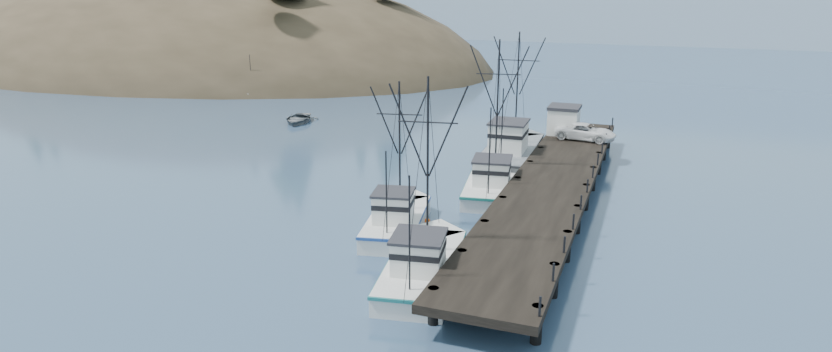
# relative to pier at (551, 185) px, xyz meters

# --- Properties ---
(ground) EXTENTS (400.00, 400.00, 0.00)m
(ground) POSITION_rel_pier_xyz_m (-14.00, -16.00, -1.69)
(ground) COLOR navy
(ground) RESTS_ON ground
(pier) EXTENTS (6.00, 44.00, 2.00)m
(pier) POSITION_rel_pier_xyz_m (0.00, 0.00, 0.00)
(pier) COLOR black
(pier) RESTS_ON ground
(headland) EXTENTS (134.80, 78.00, 51.00)m
(headland) POSITION_rel_pier_xyz_m (-88.95, 62.61, -6.24)
(headland) COLOR #382D1E
(headland) RESTS_ON ground
(distant_ridge) EXTENTS (360.00, 40.00, 26.00)m
(distant_ridge) POSITION_rel_pier_xyz_m (-4.00, 154.00, -1.69)
(distant_ridge) COLOR #9EB2C6
(distant_ridge) RESTS_ON ground
(distant_ridge_far) EXTENTS (180.00, 25.00, 18.00)m
(distant_ridge_far) POSITION_rel_pier_xyz_m (-54.00, 169.00, -1.69)
(distant_ridge_far) COLOR silver
(distant_ridge_far) RESTS_ON ground
(moored_sailboats) EXTENTS (17.62, 19.12, 6.35)m
(moored_sailboats) POSITION_rel_pier_xyz_m (-51.76, 40.91, -1.36)
(moored_sailboats) COLOR silver
(moored_sailboats) RESTS_ON ground
(trawler_near) EXTENTS (5.50, 11.96, 11.94)m
(trawler_near) POSITION_rel_pier_xyz_m (-4.87, -15.10, -0.87)
(trawler_near) COLOR silver
(trawler_near) RESTS_ON ground
(trawler_mid) EXTENTS (5.24, 10.63, 10.56)m
(trawler_mid) POSITION_rel_pier_xyz_m (-9.09, -8.74, -0.87)
(trawler_mid) COLOR silver
(trawler_mid) RESTS_ON ground
(trawler_far) EXTENTS (5.54, 12.51, 12.54)m
(trawler_far) POSITION_rel_pier_xyz_m (-4.95, 1.88, -0.87)
(trawler_far) COLOR silver
(trawler_far) RESTS_ON ground
(work_vessel) EXTENTS (4.82, 14.79, 12.50)m
(work_vessel) POSITION_rel_pier_xyz_m (-5.31, 10.24, -0.46)
(work_vessel) COLOR slate
(work_vessel) RESTS_ON ground
(pier_shed) EXTENTS (3.00, 3.20, 2.80)m
(pier_shed) POSITION_rel_pier_xyz_m (-1.50, 16.26, 1.73)
(pier_shed) COLOR silver
(pier_shed) RESTS_ON pier
(pickup_truck) EXTENTS (5.92, 3.31, 1.56)m
(pickup_truck) POSITION_rel_pier_xyz_m (0.87, 14.36, 1.09)
(pickup_truck) COLOR silver
(pickup_truck) RESTS_ON pier
(motorboat) EXTENTS (5.55, 6.74, 1.21)m
(motorboat) POSITION_rel_pier_xyz_m (-33.65, 19.63, -1.69)
(motorboat) COLOR #52585B
(motorboat) RESTS_ON ground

